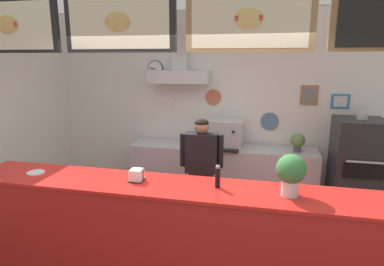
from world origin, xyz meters
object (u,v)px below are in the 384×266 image
object	(u,v)px
potted_oregano	(204,138)
basil_vase	(291,173)
pizza_oven	(356,171)
pepper_grinder	(218,176)
napkin_holder	(137,175)
shop_worker	(201,172)
espresso_machine	(223,134)
potted_rosemary	(298,141)
condiment_plate	(36,172)

from	to	relation	value
potted_oregano	basil_vase	xyz separation A→B (m)	(1.18, -2.16, 0.26)
pizza_oven	potted_oregano	distance (m)	2.25
pizza_oven	basil_vase	xyz separation A→B (m)	(-1.03, -1.89, 0.56)
potted_oregano	pepper_grinder	bearing A→B (deg)	-76.04
basil_vase	napkin_holder	size ratio (longest dim) A/B	2.56
shop_worker	espresso_machine	bearing A→B (deg)	-103.58
espresso_machine	potted_rosemary	size ratio (longest dim) A/B	2.15
condiment_plate	pepper_grinder	world-z (taller)	pepper_grinder
shop_worker	basil_vase	size ratio (longest dim) A/B	4.05
potted_oregano	basil_vase	size ratio (longest dim) A/B	0.60
espresso_machine	pizza_oven	bearing A→B (deg)	-7.77
shop_worker	basil_vase	distance (m)	1.63
condiment_plate	shop_worker	bearing A→B (deg)	36.56
shop_worker	pepper_grinder	size ratio (longest dim) A/B	6.81
potted_rosemary	napkin_holder	world-z (taller)	napkin_holder
potted_rosemary	potted_oregano	bearing A→B (deg)	179.49
pizza_oven	espresso_machine	xyz separation A→B (m)	(-1.91, 0.26, 0.38)
pizza_oven	pepper_grinder	distance (m)	2.54
shop_worker	potted_oregano	world-z (taller)	shop_worker
basil_vase	napkin_holder	xyz separation A→B (m)	(-1.46, 0.03, -0.15)
pizza_oven	condiment_plate	world-z (taller)	pizza_oven
espresso_machine	shop_worker	bearing A→B (deg)	-98.96
potted_oregano	condiment_plate	bearing A→B (deg)	-123.40
pizza_oven	condiment_plate	distance (m)	4.11
espresso_machine	basil_vase	xyz separation A→B (m)	(0.88, -2.15, 0.18)
potted_oregano	basil_vase	distance (m)	2.47
pepper_grinder	shop_worker	bearing A→B (deg)	108.52
basil_vase	pepper_grinder	distance (m)	0.66
pizza_oven	napkin_holder	world-z (taller)	pizza_oven
napkin_holder	espresso_machine	bearing A→B (deg)	74.52
espresso_machine	napkin_holder	bearing A→B (deg)	-105.48
potted_rosemary	pepper_grinder	xyz separation A→B (m)	(-0.90, -2.11, 0.14)
shop_worker	potted_rosemary	distance (m)	1.63
condiment_plate	napkin_holder	bearing A→B (deg)	1.35
potted_oregano	potted_rosemary	bearing A→B (deg)	-0.51
espresso_machine	potted_rosemary	world-z (taller)	espresso_machine
potted_oregano	condiment_plate	xyz separation A→B (m)	(-1.42, -2.16, 0.06)
potted_rosemary	pepper_grinder	size ratio (longest dim) A/B	1.23
potted_rosemary	condiment_plate	distance (m)	3.57
pepper_grinder	espresso_machine	bearing A→B (deg)	96.02
potted_oregano	basil_vase	bearing A→B (deg)	-61.34
pepper_grinder	napkin_holder	bearing A→B (deg)	-179.32
shop_worker	pepper_grinder	distance (m)	1.25
pizza_oven	shop_worker	distance (m)	2.19
pizza_oven	shop_worker	world-z (taller)	pizza_oven
shop_worker	napkin_holder	world-z (taller)	shop_worker
potted_oregano	pepper_grinder	xyz separation A→B (m)	(0.53, -2.12, 0.17)
shop_worker	condiment_plate	world-z (taller)	shop_worker
potted_rosemary	basil_vase	xyz separation A→B (m)	(-0.25, -2.15, 0.23)
espresso_machine	pepper_grinder	xyz separation A→B (m)	(0.22, -2.11, 0.08)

